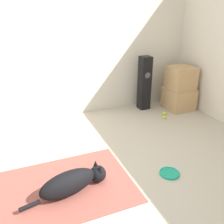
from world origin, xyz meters
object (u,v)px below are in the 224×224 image
at_px(cardboard_box_lower, 179,98).
at_px(tennis_ball_by_boxes, 165,117).
at_px(cardboard_box_upper, 181,78).
at_px(floor_speaker, 144,83).
at_px(frisbee, 169,173).
at_px(tennis_ball_near_speaker, 164,113).
at_px(dog, 73,182).

distance_m(cardboard_box_lower, tennis_ball_by_boxes, 0.64).
xyz_separation_m(cardboard_box_upper, floor_speaker, (-0.63, 0.25, -0.11)).
xyz_separation_m(frisbee, tennis_ball_by_boxes, (0.83, 1.36, 0.02)).
height_order(floor_speaker, tennis_ball_near_speaker, floor_speaker).
bearing_deg(cardboard_box_lower, floor_speaker, 156.62).
xyz_separation_m(frisbee, cardboard_box_lower, (1.35, 1.69, 0.19)).
bearing_deg(cardboard_box_lower, tennis_ball_by_boxes, -147.35).
xyz_separation_m(frisbee, cardboard_box_upper, (1.36, 1.71, 0.60)).
bearing_deg(floor_speaker, dog, -135.62).
height_order(cardboard_box_lower, tennis_ball_by_boxes, cardboard_box_lower).
bearing_deg(dog, floor_speaker, 44.38).
bearing_deg(tennis_ball_near_speaker, cardboard_box_upper, 23.79).
distance_m(frisbee, tennis_ball_near_speaker, 1.77).
xyz_separation_m(dog, cardboard_box_upper, (2.50, 1.58, 0.47)).
xyz_separation_m(dog, floor_speaker, (1.87, 1.83, 0.37)).
distance_m(cardboard_box_upper, floor_speaker, 0.69).
relative_size(cardboard_box_lower, tennis_ball_by_boxes, 7.54).
height_order(frisbee, cardboard_box_upper, cardboard_box_upper).
xyz_separation_m(frisbee, tennis_ball_near_speaker, (0.92, 1.51, 0.02)).
bearing_deg(tennis_ball_near_speaker, tennis_ball_by_boxes, -120.26).
distance_m(cardboard_box_lower, floor_speaker, 0.74).
height_order(cardboard_box_upper, tennis_ball_by_boxes, cardboard_box_upper).
relative_size(floor_speaker, tennis_ball_near_speaker, 15.31).
xyz_separation_m(dog, tennis_ball_by_boxes, (1.97, 1.23, -0.11)).
distance_m(frisbee, cardboard_box_lower, 2.17).
distance_m(floor_speaker, tennis_ball_near_speaker, 0.68).
xyz_separation_m(tennis_ball_by_boxes, tennis_ball_near_speaker, (0.09, 0.15, 0.00)).
bearing_deg(frisbee, tennis_ball_near_speaker, 58.63).
xyz_separation_m(floor_speaker, tennis_ball_by_boxes, (0.10, -0.60, -0.47)).
relative_size(dog, frisbee, 3.96).
xyz_separation_m(dog, cardboard_box_lower, (2.49, 1.56, 0.06)).
bearing_deg(cardboard_box_lower, tennis_ball_near_speaker, -157.26).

